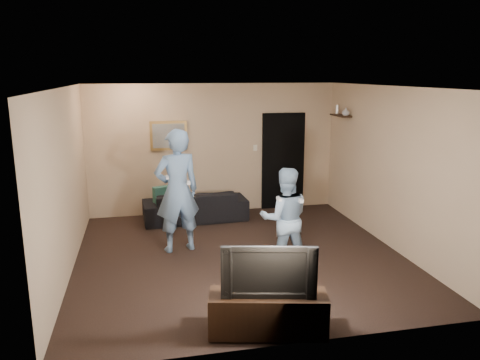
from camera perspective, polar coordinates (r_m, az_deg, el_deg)
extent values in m
plane|color=black|center=(7.42, 0.01, -9.22)|extent=(5.00, 5.00, 0.00)
cube|color=silver|center=(6.88, 0.01, 11.27)|extent=(5.00, 5.00, 0.04)
cube|color=tan|center=(9.45, -3.18, 3.79)|extent=(5.00, 0.04, 2.60)
cube|color=tan|center=(4.71, 6.45, -5.74)|extent=(5.00, 0.04, 2.60)
cube|color=tan|center=(6.97, -20.53, -0.33)|extent=(0.04, 5.00, 2.60)
cube|color=tan|center=(7.94, 17.95, 1.41)|extent=(0.04, 5.00, 2.60)
imported|color=black|center=(9.12, -5.48, -3.10)|extent=(2.01, 0.86, 0.58)
cube|color=#1A5048|center=(9.02, -9.14, -2.13)|extent=(0.47, 0.28, 0.44)
cube|color=olive|center=(9.29, -8.70, 5.37)|extent=(0.72, 0.05, 0.57)
cube|color=slate|center=(9.26, -8.69, 5.35)|extent=(0.62, 0.01, 0.47)
cube|color=black|center=(9.80, 5.27, 2.31)|extent=(0.90, 0.06, 2.00)
cube|color=silver|center=(9.60, 1.87, 3.94)|extent=(0.08, 0.02, 0.12)
cube|color=black|center=(9.38, 12.17, 7.70)|extent=(0.20, 0.60, 0.03)
imported|color=#BABAC0|center=(9.17, 12.77, 8.12)|extent=(0.18, 0.18, 0.15)
cylinder|color=silver|center=(9.54, 11.76, 8.44)|extent=(0.06, 0.06, 0.18)
cube|color=black|center=(5.29, 3.42, -15.91)|extent=(1.34, 0.69, 0.46)
imported|color=black|center=(5.06, 3.50, -10.77)|extent=(1.01, 0.35, 0.58)
imported|color=#6F95C1|center=(7.43, -7.67, -1.33)|extent=(0.80, 0.62, 1.97)
cube|color=white|center=(7.14, -8.87, 0.35)|extent=(0.04, 0.14, 0.04)
cube|color=white|center=(7.18, -6.30, -0.32)|extent=(0.05, 0.09, 0.05)
imported|color=#84A3C0|center=(6.80, 5.47, -4.68)|extent=(0.80, 0.67, 1.50)
cube|color=white|center=(6.45, 4.77, -2.31)|extent=(0.04, 0.14, 0.04)
cube|color=white|center=(6.56, 7.44, -2.51)|extent=(0.05, 0.09, 0.05)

